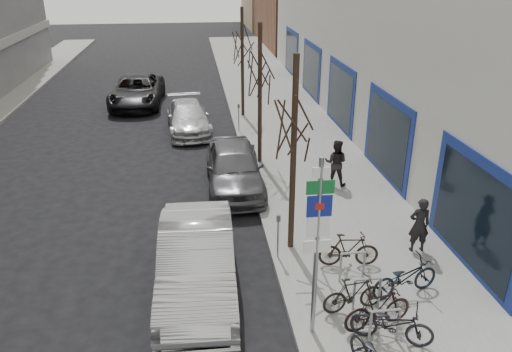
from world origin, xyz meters
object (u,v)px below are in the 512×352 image
object	(u,v)px
bike_near_right	(378,308)
pedestrian_far	(336,162)
tree_mid	(260,62)
meter_front	(278,232)
tree_near	(295,110)
bike_far_inner	(349,249)
highway_sign_pole	(317,239)
parked_car_front	(197,261)
parked_car_back	(188,117)
pedestrian_near	(419,225)
bike_rack	(367,290)
bike_mid_curb	(405,275)
meter_back	(239,115)
tree_far	(242,37)
bike_mid_inner	(354,294)
parked_car_mid	(234,167)
bike_far_curb	(392,321)
lane_car	(137,91)
meter_mid	(253,157)

from	to	relation	value
bike_near_right	pedestrian_far	size ratio (longest dim) A/B	0.98
tree_mid	meter_front	xyz separation A→B (m)	(-0.45, -7.00, -3.19)
tree_near	bike_far_inner	distance (m)	3.88
highway_sign_pole	tree_mid	size ratio (longest dim) A/B	0.76
parked_car_front	parked_car_back	size ratio (longest dim) A/B	1.09
parked_car_front	pedestrian_near	world-z (taller)	pedestrian_near
bike_rack	bike_mid_curb	size ratio (longest dim) A/B	1.26
meter_back	bike_rack	bearing A→B (deg)	-82.98
tree_near	pedestrian_near	size ratio (longest dim) A/B	3.47
tree_far	bike_mid_inner	bearing A→B (deg)	-86.85
tree_mid	tree_far	distance (m)	6.50
tree_mid	pedestrian_far	world-z (taller)	tree_mid
highway_sign_pole	bike_near_right	world-z (taller)	highway_sign_pole
parked_car_mid	pedestrian_far	bearing A→B (deg)	-6.07
highway_sign_pole	tree_far	world-z (taller)	tree_far
bike_mid_inner	bike_far_curb	world-z (taller)	bike_far_curb
bike_mid_inner	parked_car_mid	world-z (taller)	parked_car_mid
meter_front	bike_mid_curb	bearing A→B (deg)	-36.18
highway_sign_pole	tree_far	xyz separation A→B (m)	(0.20, 16.51, 1.65)
bike_far_inner	lane_car	size ratio (longest dim) A/B	0.28
tree_far	parked_car_back	bearing A→B (deg)	-146.21
bike_far_inner	parked_car_back	bearing A→B (deg)	24.52
bike_far_inner	pedestrian_far	distance (m)	5.20
tree_far	pedestrian_near	size ratio (longest dim) A/B	3.47
tree_near	pedestrian_far	world-z (taller)	tree_near
pedestrian_near	parked_car_mid	bearing A→B (deg)	-43.76
bike_far_inner	bike_mid_curb	bearing A→B (deg)	-138.47
bike_mid_inner	bike_far_inner	world-z (taller)	bike_far_inner
bike_near_right	parked_car_front	bearing A→B (deg)	49.44
highway_sign_pole	bike_mid_curb	distance (m)	3.20
tree_mid	parked_car_mid	distance (m)	4.09
bike_rack	tree_near	world-z (taller)	tree_near
meter_mid	meter_back	xyz separation A→B (m)	(0.00, 5.50, 0.00)
bike_near_right	lane_car	size ratio (longest dim) A/B	0.29
meter_front	pedestrian_near	world-z (taller)	pedestrian_near
bike_rack	bike_mid_inner	world-z (taller)	bike_mid_inner
bike_mid_inner	pedestrian_far	xyz separation A→B (m)	(1.49, 6.88, 0.39)
meter_front	tree_near	bearing A→B (deg)	48.01
bike_far_curb	lane_car	distance (m)	21.43
tree_mid	lane_car	size ratio (longest dim) A/B	0.95
bike_mid_curb	parked_car_front	xyz separation A→B (m)	(-4.90, 0.99, 0.15)
pedestrian_far	meter_front	bearing A→B (deg)	81.96
bike_mid_curb	parked_car_mid	world-z (taller)	parked_car_mid
tree_mid	meter_mid	world-z (taller)	tree_mid
bike_rack	parked_car_back	bearing A→B (deg)	105.92
meter_front	bike_far_inner	world-z (taller)	meter_front
bike_mid_inner	bike_mid_curb	bearing A→B (deg)	-80.62
highway_sign_pole	meter_front	size ratio (longest dim) A/B	3.31
bike_near_right	bike_far_inner	distance (m)	2.41
tree_far	bike_far_inner	distance (m)	14.62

